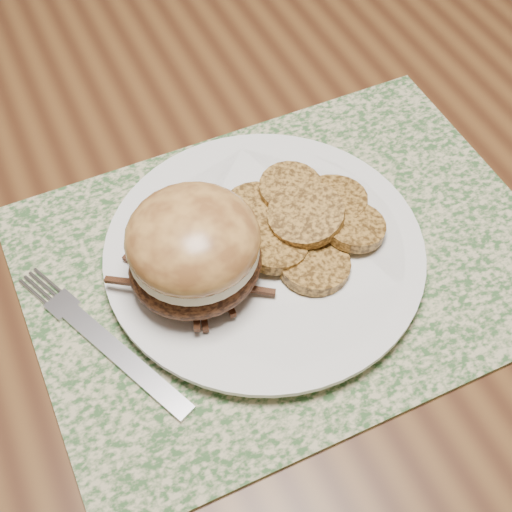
% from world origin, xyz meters
% --- Properties ---
extents(ground, '(3.50, 3.50, 0.00)m').
position_xyz_m(ground, '(0.00, 0.00, 0.00)').
color(ground, '#512D1B').
rests_on(ground, ground).
extents(dining_table, '(1.50, 0.90, 0.75)m').
position_xyz_m(dining_table, '(0.00, 0.00, 0.67)').
color(dining_table, brown).
rests_on(dining_table, ground).
extents(placemat, '(0.45, 0.33, 0.00)m').
position_xyz_m(placemat, '(0.07, -0.18, 0.75)').
color(placemat, '#34592D').
rests_on(placemat, dining_table).
extents(dinner_plate, '(0.26, 0.26, 0.02)m').
position_xyz_m(dinner_plate, '(0.05, -0.17, 0.76)').
color(dinner_plate, white).
rests_on(dinner_plate, placemat).
extents(pork_sandwich, '(0.13, 0.13, 0.08)m').
position_xyz_m(pork_sandwich, '(-0.01, -0.17, 0.81)').
color(pork_sandwich, black).
rests_on(pork_sandwich, dinner_plate).
extents(roasted_potatoes, '(0.15, 0.15, 0.04)m').
position_xyz_m(roasted_potatoes, '(0.09, -0.16, 0.78)').
color(roasted_potatoes, '#A0712F').
rests_on(roasted_potatoes, dinner_plate).
extents(fork, '(0.09, 0.18, 0.00)m').
position_xyz_m(fork, '(-0.10, -0.19, 0.76)').
color(fork, '#BAB9C1').
rests_on(fork, placemat).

